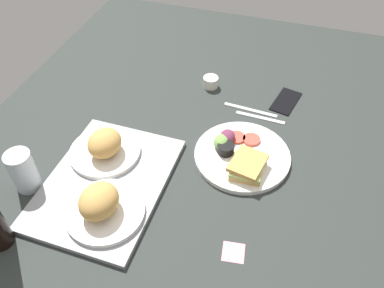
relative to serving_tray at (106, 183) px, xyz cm
name	(u,v)px	position (x,y,z in cm)	size (l,w,h in cm)	color
ground_plane	(199,163)	(17.44, -22.90, -2.30)	(190.00, 150.00, 3.00)	#282D2B
serving_tray	(106,183)	(0.00, 0.00, 0.00)	(45.00, 33.00, 1.60)	gray
bread_plate_near	(101,205)	(-10.18, -4.46, 4.33)	(21.23, 21.23, 9.40)	white
bread_plate_far	(105,147)	(9.65, 4.51, 4.04)	(21.62, 21.62, 9.06)	white
plate_with_salad	(241,155)	(21.64, -34.80, 0.87)	(29.47, 29.47, 5.40)	white
drinking_glass	(23,171)	(-7.10, 20.91, 5.65)	(7.19, 7.19, 12.90)	silver
espresso_cup	(211,82)	(54.27, -16.15, 1.20)	(5.60, 5.60, 4.00)	silver
fork	(260,117)	(42.29, -37.21, -0.55)	(17.00, 1.40, 0.50)	#B7B7BC
knife	(251,110)	(45.29, -33.21, -0.55)	(19.00, 1.40, 0.50)	#B7B7BC
cell_phone	(286,101)	(53.72, -44.34, -0.40)	(14.40, 7.20, 0.80)	black
sticky_note	(233,252)	(-10.10, -40.20, -0.74)	(5.60, 5.60, 0.12)	pink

